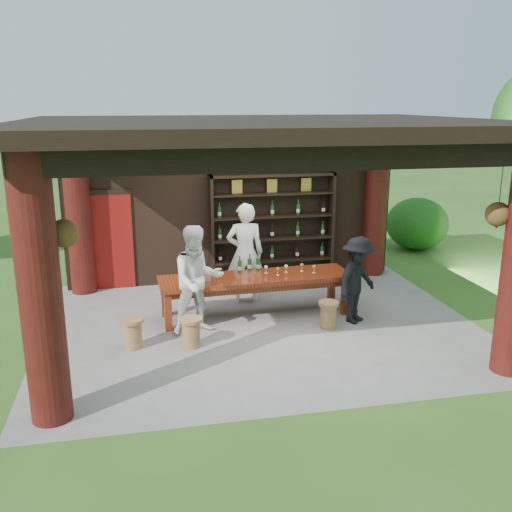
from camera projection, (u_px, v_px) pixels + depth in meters
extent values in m
plane|color=#2D5119|center=(261.00, 325.00, 9.93)|extent=(90.00, 90.00, 0.00)
cube|color=slate|center=(261.00, 328.00, 9.95)|extent=(7.40, 5.90, 0.10)
cube|color=black|center=(233.00, 205.00, 12.09)|extent=(7.00, 0.18, 3.30)
cube|color=maroon|center=(109.00, 242.00, 11.66)|extent=(0.95, 0.06, 2.00)
cylinder|color=#380C0A|center=(40.00, 291.00, 6.61)|extent=(0.50, 0.50, 3.30)
cylinder|color=#380C0A|center=(78.00, 212.00, 11.28)|extent=(0.50, 0.50, 3.30)
cylinder|color=#380C0A|center=(376.00, 201.00, 12.53)|extent=(0.50, 0.50, 3.30)
cube|color=black|center=(304.00, 155.00, 6.84)|extent=(6.70, 0.35, 0.35)
cube|color=black|center=(55.00, 145.00, 8.48)|extent=(0.30, 5.20, 0.30)
cube|color=black|center=(441.00, 139.00, 9.73)|extent=(0.30, 5.20, 0.30)
cube|color=black|center=(261.00, 126.00, 9.04)|extent=(7.50, 6.00, 0.20)
cylinder|color=black|center=(62.00, 204.00, 6.60)|extent=(0.01, 0.01, 0.75)
cone|color=black|center=(65.00, 242.00, 6.72)|extent=(0.32, 0.32, 0.18)
sphere|color=#1E5919|center=(64.00, 233.00, 6.69)|extent=(0.34, 0.34, 0.34)
cylinder|color=black|center=(501.00, 189.00, 7.73)|extent=(0.01, 0.01, 0.75)
cone|color=black|center=(497.00, 222.00, 7.85)|extent=(0.32, 0.32, 0.18)
sphere|color=#1E5919|center=(498.00, 214.00, 7.82)|extent=(0.34, 0.34, 0.34)
cube|color=#5C1D0D|center=(255.00, 278.00, 10.23)|extent=(3.47, 1.00, 0.08)
cube|color=#5C1D0D|center=(255.00, 283.00, 10.26)|extent=(3.26, 0.84, 0.12)
cube|color=#5C1D0D|center=(168.00, 312.00, 9.64)|extent=(0.12, 0.12, 0.67)
cube|color=#5C1D0D|center=(345.00, 297.00, 10.37)|extent=(0.12, 0.12, 0.67)
cube|color=#5C1D0D|center=(165.00, 299.00, 10.28)|extent=(0.12, 0.12, 0.67)
cube|color=#5C1D0D|center=(331.00, 285.00, 11.02)|extent=(0.12, 0.12, 0.67)
cylinder|color=brown|center=(191.00, 334.00, 9.03)|extent=(0.29, 0.29, 0.42)
cylinder|color=brown|center=(191.00, 320.00, 8.96)|extent=(0.37, 0.37, 0.06)
cylinder|color=brown|center=(328.00, 316.00, 9.79)|extent=(0.28, 0.28, 0.41)
cylinder|color=brown|center=(329.00, 303.00, 9.73)|extent=(0.36, 0.36, 0.06)
cylinder|color=brown|center=(133.00, 335.00, 8.99)|extent=(0.29, 0.29, 0.43)
cylinder|color=brown|center=(132.00, 320.00, 8.92)|extent=(0.37, 0.37, 0.06)
imported|color=white|center=(245.00, 253.00, 10.88)|extent=(0.75, 0.53, 1.94)
imported|color=silver|center=(198.00, 280.00, 9.44)|extent=(1.00, 0.85, 1.84)
imported|color=black|center=(357.00, 280.00, 9.91)|extent=(1.14, 1.06, 1.54)
cube|color=#BF6672|center=(203.00, 276.00, 9.95)|extent=(0.27, 0.19, 0.14)
ellipsoid|color=#194C14|center=(417.00, 228.00, 14.91)|extent=(1.60, 1.60, 1.36)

